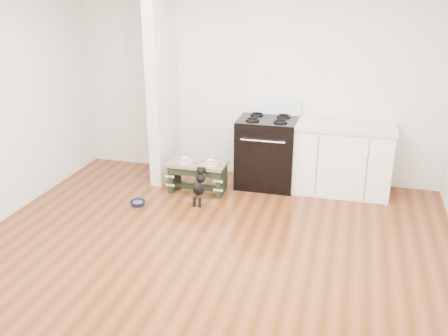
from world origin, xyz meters
TOP-DOWN VIEW (x-y plane):
  - ground at (0.00, 0.00)m, footprint 5.00×5.00m
  - room_shell at (0.00, 0.00)m, footprint 5.00×5.00m
  - partition_wall at (-1.18, 2.10)m, footprint 0.15×0.80m
  - oven_range at (0.25, 2.16)m, footprint 0.76×0.69m
  - cabinet_run at (1.23, 2.18)m, footprint 1.24×0.64m
  - dog_feeder at (-0.57, 1.68)m, footprint 0.74×0.39m
  - puppy at (-0.44, 1.34)m, footprint 0.13×0.38m
  - floor_bowl at (-1.16, 1.07)m, footprint 0.23×0.23m

SIDE VIEW (x-z plane):
  - ground at x=0.00m, z-range 0.00..0.00m
  - floor_bowl at x=-1.16m, z-range 0.00..0.06m
  - puppy at x=-0.44m, z-range 0.02..0.47m
  - dog_feeder at x=-0.57m, z-range 0.08..0.50m
  - cabinet_run at x=1.23m, z-range 0.00..0.91m
  - oven_range at x=0.25m, z-range -0.09..1.05m
  - partition_wall at x=-1.18m, z-range 0.00..2.70m
  - room_shell at x=0.00m, z-range -0.88..4.12m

